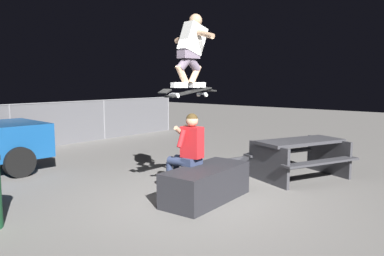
{
  "coord_description": "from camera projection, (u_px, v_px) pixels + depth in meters",
  "views": [
    {
      "loc": [
        -4.46,
        -3.72,
        1.88
      ],
      "look_at": [
        0.11,
        0.12,
        1.13
      ],
      "focal_mm": 35.29,
      "sensor_mm": 36.0,
      "label": 1
    }
  ],
  "objects": [
    {
      "name": "person_sitting_on_ledge",
      "position": [
        187.0,
        150.0,
        6.12
      ],
      "size": [
        0.59,
        0.76,
        1.37
      ],
      "color": "#2D3856",
      "rests_on": "ground"
    },
    {
      "name": "ledge_box_main",
      "position": [
        206.0,
        184.0,
        5.94
      ],
      "size": [
        1.63,
        0.78,
        0.53
      ],
      "primitive_type": "cube",
      "rotation": [
        0.0,
        0.0,
        0.06
      ],
      "color": "#28282D",
      "rests_on": "ground"
    },
    {
      "name": "fence_back",
      "position": [
        11.0,
        127.0,
        9.9
      ],
      "size": [
        12.05,
        0.05,
        1.28
      ],
      "color": "slate",
      "rests_on": "ground"
    },
    {
      "name": "picnic_table_back",
      "position": [
        300.0,
        153.0,
        7.28
      ],
      "size": [
        2.08,
        1.89,
        0.75
      ],
      "color": "#38383D",
      "rests_on": "ground"
    },
    {
      "name": "kicker_ramp",
      "position": [
        247.0,
        166.0,
        8.04
      ],
      "size": [
        1.16,
        1.04,
        0.42
      ],
      "color": "#38383D",
      "rests_on": "ground"
    },
    {
      "name": "skater_airborne",
      "position": [
        191.0,
        47.0,
        5.76
      ],
      "size": [
        0.63,
        0.89,
        1.12
      ],
      "color": "white"
    },
    {
      "name": "ground_plane",
      "position": [
        193.0,
        200.0,
        5.99
      ],
      "size": [
        40.0,
        40.0,
        0.0
      ],
      "primitive_type": "plane",
      "color": "slate"
    },
    {
      "name": "skateboard",
      "position": [
        189.0,
        92.0,
        5.81
      ],
      "size": [
        1.04,
        0.38,
        0.15
      ],
      "color": "black"
    }
  ]
}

